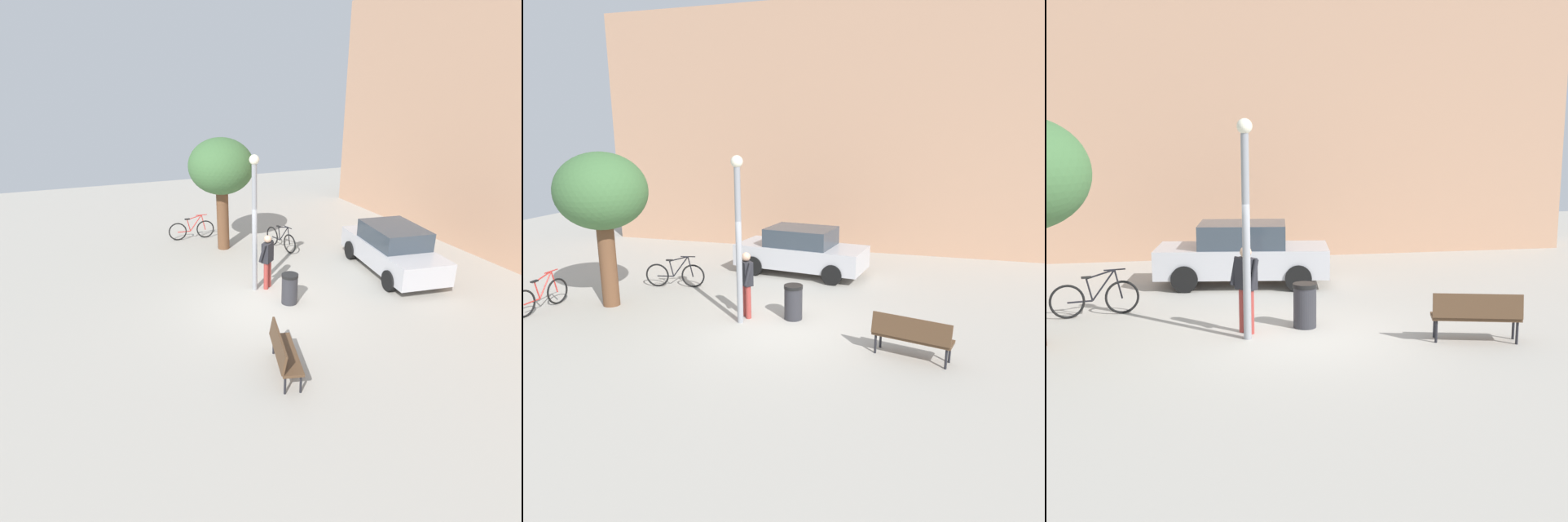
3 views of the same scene
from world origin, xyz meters
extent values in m
plane|color=#A8A399|center=(0.00, 0.00, 0.00)|extent=(36.00, 36.00, 0.00)
cylinder|color=gray|center=(-0.95, -0.04, 1.87)|extent=(0.14, 0.14, 3.75)
sphere|color=#F2EACC|center=(-0.95, -0.04, 3.87)|extent=(0.28, 0.28, 0.28)
cylinder|color=#9E3833|center=(-0.86, 0.29, 0.42)|extent=(0.14, 0.14, 0.85)
cylinder|color=#9E3833|center=(-0.99, 0.44, 0.42)|extent=(0.14, 0.14, 0.85)
cube|color=#232328|center=(-0.93, 0.36, 1.15)|extent=(0.43, 0.45, 0.60)
sphere|color=tan|center=(-0.93, 0.36, 1.56)|extent=(0.22, 0.22, 0.22)
cylinder|color=#232328|center=(-0.80, 0.14, 1.18)|extent=(0.23, 0.22, 0.55)
cylinder|color=#232328|center=(-1.13, 0.51, 1.18)|extent=(0.23, 0.22, 0.55)
cube|color=#513823|center=(3.13, -0.91, 0.45)|extent=(1.66, 0.82, 0.06)
cube|color=#513823|center=(3.08, -1.09, 0.70)|extent=(1.58, 0.52, 0.44)
cylinder|color=black|center=(2.47, -0.57, 0.21)|extent=(0.05, 0.05, 0.42)
cylinder|color=black|center=(3.87, -0.93, 0.21)|extent=(0.05, 0.05, 0.42)
cylinder|color=black|center=(2.39, -0.88, 0.21)|extent=(0.05, 0.05, 0.42)
cylinder|color=black|center=(3.79, -1.24, 0.21)|extent=(0.05, 0.05, 0.42)
cylinder|color=brown|center=(-4.76, 0.18, 1.13)|extent=(0.44, 0.44, 2.25)
ellipsoid|color=#3F6A3A|center=(-4.76, 0.18, 3.07)|extent=(2.33, 2.33, 1.98)
torus|color=black|center=(-3.36, 2.26, 0.36)|extent=(0.71, 0.19, 0.71)
torus|color=black|center=(-4.44, 2.04, 0.36)|extent=(0.71, 0.19, 0.71)
cylinder|color=black|center=(-3.72, 2.18, 0.64)|extent=(0.50, 0.14, 0.64)
cylinder|color=black|center=(-3.76, 2.17, 0.88)|extent=(0.57, 0.15, 0.18)
cylinder|color=black|center=(-3.99, 2.13, 0.57)|extent=(0.14, 0.06, 0.48)
cylinder|color=black|center=(-4.19, 2.09, 0.33)|extent=(0.50, 0.14, 0.04)
cylinder|color=black|center=(-3.42, 2.24, 0.64)|extent=(0.17, 0.07, 0.63)
cube|color=black|center=(-4.04, 2.12, 0.83)|extent=(0.21, 0.12, 0.04)
cylinder|color=black|center=(-3.49, 2.23, 0.95)|extent=(0.44, 0.12, 0.03)
torus|color=black|center=(-6.22, -0.12, 0.36)|extent=(0.10, 0.71, 0.71)
torus|color=black|center=(-6.29, -1.22, 0.36)|extent=(0.10, 0.71, 0.71)
cylinder|color=red|center=(-6.25, -0.48, 0.64)|extent=(0.07, 0.50, 0.64)
cylinder|color=red|center=(-6.25, -0.53, 0.88)|extent=(0.07, 0.58, 0.18)
cylinder|color=red|center=(-6.26, -0.77, 0.57)|extent=(0.04, 0.14, 0.48)
cylinder|color=red|center=(-6.28, -0.97, 0.33)|extent=(0.07, 0.50, 0.04)
cylinder|color=red|center=(-6.23, -0.19, 0.64)|extent=(0.05, 0.17, 0.63)
cube|color=black|center=(-6.27, -0.82, 0.83)|extent=(0.09, 0.20, 0.04)
cylinder|color=red|center=(-6.23, -0.25, 0.95)|extent=(0.06, 0.44, 0.03)
cube|color=#B7B7BC|center=(-0.60, 4.64, 0.62)|extent=(4.39, 2.26, 0.70)
cube|color=#333D47|center=(-0.60, 4.64, 1.25)|extent=(2.29, 1.84, 0.60)
cylinder|color=black|center=(0.84, 5.25, 0.32)|extent=(0.66, 0.31, 0.64)
cylinder|color=black|center=(0.62, 3.66, 0.32)|extent=(0.66, 0.31, 0.64)
cylinder|color=black|center=(-1.83, 5.62, 0.32)|extent=(0.66, 0.31, 0.64)
cylinder|color=black|center=(-2.05, 4.03, 0.32)|extent=(0.66, 0.31, 0.64)
cylinder|color=#2D2D33|center=(0.23, 0.55, 0.40)|extent=(0.45, 0.45, 0.79)
cylinder|color=black|center=(0.23, 0.55, 0.83)|extent=(0.47, 0.47, 0.08)
camera|label=1|loc=(10.33, -4.40, 5.78)|focal=30.54mm
camera|label=2|loc=(3.14, -10.39, 4.37)|focal=33.21mm
camera|label=3|loc=(-2.13, -12.71, 3.82)|focal=49.02mm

